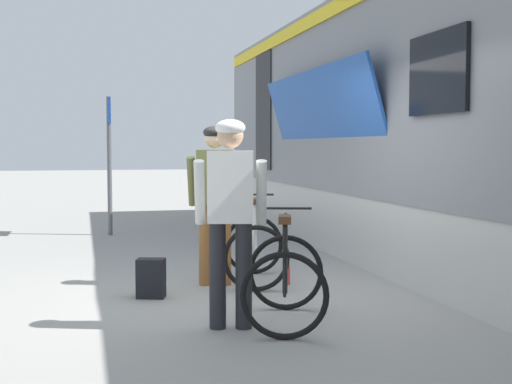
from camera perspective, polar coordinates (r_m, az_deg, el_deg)
name	(u,v)px	position (r m, az deg, el deg)	size (l,w,h in m)	color
ground_plane	(251,296)	(7.19, -0.45, -8.57)	(80.00, 80.00, 0.00)	gray
cyclist_near_in_olive	(215,190)	(7.64, -3.42, 0.14)	(0.66, 0.42, 1.76)	#935B2D
cyclist_far_in_white	(230,204)	(5.79, -2.12, -1.00)	(0.65, 0.40, 1.76)	#232328
bicycle_near_white	(255,247)	(7.83, -0.10, -4.57)	(0.92, 1.20, 0.99)	black
bicycle_far_black	(285,278)	(6.02, 2.41, -7.09)	(0.99, 1.23, 0.99)	black
backpack_on_platform	(151,278)	(7.15, -8.64, -7.04)	(0.28, 0.18, 0.40)	black
water_bottle_near_the_bikes	(287,275)	(7.76, 2.56, -6.82)	(0.07, 0.07, 0.22)	red
platform_sign_post	(109,142)	(12.25, -12.01, 4.08)	(0.08, 0.70, 2.40)	#595B60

